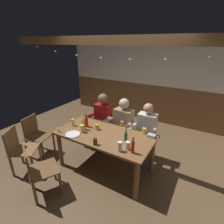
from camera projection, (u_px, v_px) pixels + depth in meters
ground_plane at (107, 166)px, 3.48m from camera, size 6.81×6.81×0.00m
back_wall_upper at (155, 62)px, 4.89m from camera, size 5.67×0.12×1.30m
back_wall_wainscot at (152, 103)px, 5.35m from camera, size 5.67×0.12×1.13m
ceiling_beam at (116, 40)px, 2.86m from camera, size 5.11×0.14×0.16m
dining_table at (105, 139)px, 3.18m from camera, size 1.77×0.91×0.77m
person_0 at (102, 118)px, 3.95m from camera, size 0.54×0.54×1.26m
person_1 at (122, 124)px, 3.72m from camera, size 0.57×0.56×1.23m
person_2 at (145, 130)px, 3.47m from camera, size 0.51×0.50×1.22m
chair_empty_near_right at (20, 148)px, 3.22m from camera, size 0.61×0.61×0.88m
chair_empty_near_left at (38, 170)px, 2.68m from camera, size 0.60×0.60×0.88m
chair_empty_far_end at (36, 134)px, 3.70m from camera, size 0.53×0.53×0.88m
table_candle at (59, 130)px, 3.19m from camera, size 0.04×0.04×0.08m
condiment_caddy at (151, 136)px, 3.02m from camera, size 0.14×0.10×0.05m
plate_0 at (73, 134)px, 3.10m from camera, size 0.27×0.27×0.01m
bottle_0 at (126, 136)px, 2.89m from camera, size 0.05×0.05×0.21m
bottle_1 at (83, 124)px, 3.26m from camera, size 0.07×0.07×0.27m
bottle_2 at (133, 147)px, 2.56m from camera, size 0.05×0.05×0.27m
bottle_3 at (86, 122)px, 3.36m from camera, size 0.07×0.07×0.26m
pint_glass_0 at (84, 120)px, 3.56m from camera, size 0.07×0.07×0.11m
pint_glass_1 at (144, 131)px, 3.14m from camera, size 0.08×0.08×0.11m
pint_glass_2 at (73, 123)px, 3.41m from camera, size 0.06×0.06×0.14m
pint_glass_3 at (122, 124)px, 3.35m from camera, size 0.07×0.07×0.13m
pint_glass_4 at (128, 145)px, 2.67m from camera, size 0.08×0.08×0.13m
pint_glass_5 at (120, 146)px, 2.62m from camera, size 0.07×0.07×0.16m
pint_glass_6 at (82, 128)px, 3.17m from camera, size 0.08×0.08×0.14m
pint_glass_7 at (97, 127)px, 3.27m from camera, size 0.08×0.08×0.10m
pint_glass_8 at (95, 141)px, 2.79m from camera, size 0.07×0.07×0.11m
string_lights at (115, 54)px, 2.90m from camera, size 4.01×0.04×0.21m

